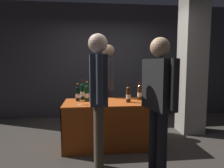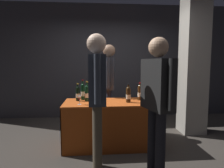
% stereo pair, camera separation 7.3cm
% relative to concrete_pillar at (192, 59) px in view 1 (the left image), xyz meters
% --- Properties ---
extents(ground_plane, '(12.00, 12.00, 0.00)m').
position_rel_concrete_pillar_xyz_m(ground_plane, '(-1.66, -0.50, -1.48)').
color(ground_plane, '#38332D').
extents(back_partition, '(6.92, 0.12, 2.90)m').
position_rel_concrete_pillar_xyz_m(back_partition, '(-1.66, 1.42, -0.03)').
color(back_partition, '#2D2D33').
rests_on(back_partition, ground_plane).
extents(concrete_pillar, '(0.44, 0.44, 2.96)m').
position_rel_concrete_pillar_xyz_m(concrete_pillar, '(0.00, 0.00, 0.00)').
color(concrete_pillar, gray).
rests_on(concrete_pillar, ground_plane).
extents(tasting_table, '(1.61, 0.75, 0.75)m').
position_rel_concrete_pillar_xyz_m(tasting_table, '(-1.66, -0.50, -0.96)').
color(tasting_table, '#B74C19').
rests_on(tasting_table, ground_plane).
extents(featured_wine_bottle, '(0.08, 0.08, 0.32)m').
position_rel_concrete_pillar_xyz_m(featured_wine_bottle, '(-1.16, -0.40, -0.59)').
color(featured_wine_bottle, '#38230F').
rests_on(featured_wine_bottle, tasting_table).
extents(display_bottle_0, '(0.07, 0.07, 0.30)m').
position_rel_concrete_pillar_xyz_m(display_bottle_0, '(-2.24, -0.38, -0.59)').
color(display_bottle_0, black).
rests_on(display_bottle_0, tasting_table).
extents(display_bottle_1, '(0.08, 0.08, 0.31)m').
position_rel_concrete_pillar_xyz_m(display_bottle_1, '(-1.40, -0.58, -0.59)').
color(display_bottle_1, '#38230F').
rests_on(display_bottle_1, tasting_table).
extents(display_bottle_2, '(0.07, 0.07, 0.36)m').
position_rel_concrete_pillar_xyz_m(display_bottle_2, '(-2.16, -0.28, -0.58)').
color(display_bottle_2, black).
rests_on(display_bottle_2, tasting_table).
extents(display_bottle_3, '(0.08, 0.08, 0.34)m').
position_rel_concrete_pillar_xyz_m(display_bottle_3, '(-2.08, -0.42, -0.58)').
color(display_bottle_3, black).
rests_on(display_bottle_3, tasting_table).
extents(wine_glass_near_vendor, '(0.07, 0.07, 0.14)m').
position_rel_concrete_pillar_xyz_m(wine_glass_near_vendor, '(-2.19, -0.69, -0.62)').
color(wine_glass_near_vendor, silver).
rests_on(wine_glass_near_vendor, tasting_table).
extents(wine_glass_mid, '(0.07, 0.07, 0.13)m').
position_rel_concrete_pillar_xyz_m(wine_glass_mid, '(-1.11, -0.67, -0.63)').
color(wine_glass_mid, silver).
rests_on(wine_glass_mid, tasting_table).
extents(brochure_stand, '(0.02, 0.15, 0.14)m').
position_rel_concrete_pillar_xyz_m(brochure_stand, '(-1.95, -0.66, -0.66)').
color(brochure_stand, silver).
rests_on(brochure_stand, tasting_table).
extents(vendor_presenter, '(0.27, 0.61, 1.77)m').
position_rel_concrete_pillar_xyz_m(vendor_presenter, '(-1.67, 0.16, -0.40)').
color(vendor_presenter, '#2D3347').
rests_on(vendor_presenter, ground_plane).
extents(taster_foreground_right, '(0.32, 0.62, 1.70)m').
position_rel_concrete_pillar_xyz_m(taster_foreground_right, '(-1.21, -1.51, -0.44)').
color(taster_foreground_right, black).
rests_on(taster_foreground_right, ground_plane).
extents(taster_foreground_left, '(0.24, 0.55, 1.77)m').
position_rel_concrete_pillar_xyz_m(taster_foreground_left, '(-1.92, -1.29, -0.41)').
color(taster_foreground_left, '#4C4233').
rests_on(taster_foreground_left, ground_plane).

